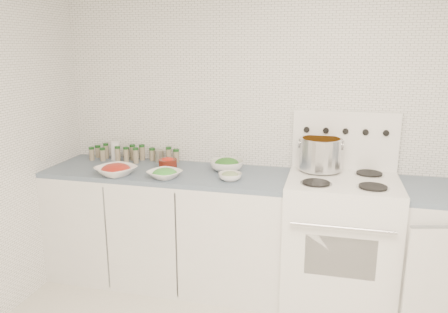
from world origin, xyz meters
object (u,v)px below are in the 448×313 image
stove (339,237)px  stock_pot (320,152)px  bowl_snowpea (165,174)px  bowl_tomato (116,170)px

stove → stock_pot: (-0.17, 0.16, 0.58)m
stock_pot → bowl_snowpea: stock_pot is taller
stock_pot → bowl_tomato: 1.50m
stock_pot → bowl_tomato: (-1.45, -0.36, -0.13)m
stock_pot → bowl_tomato: bearing=-166.1°
stove → bowl_tomato: 1.69m
stove → bowl_snowpea: bearing=-171.5°
stove → stock_pot: 0.62m
stock_pot → bowl_snowpea: size_ratio=1.09×
stock_pot → bowl_tomato: stock_pot is taller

